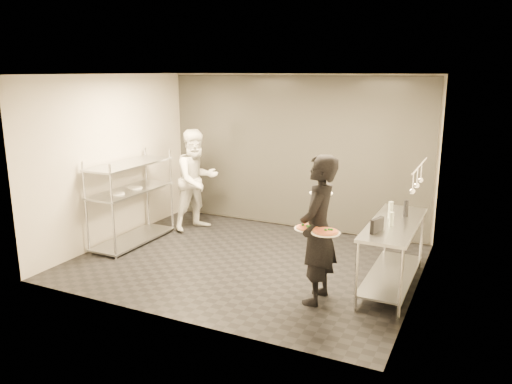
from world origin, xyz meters
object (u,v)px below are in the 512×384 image
at_px(bottle_green, 391,210).
at_px(bottle_dark, 406,208).
at_px(pass_rack, 131,198).
at_px(chef, 197,180).
at_px(pizza_plate_far, 326,232).
at_px(bottle_clear, 391,219).
at_px(waiter, 318,230).
at_px(pizza_plate_near, 308,228).
at_px(pos_monitor, 377,225).
at_px(salad_plate, 321,192).
at_px(prep_counter, 393,244).

height_order(bottle_green, bottle_dark, same).
height_order(pass_rack, chef, chef).
bearing_deg(bottle_dark, pass_rack, -175.58).
relative_size(pizza_plate_far, bottle_clear, 1.83).
relative_size(pass_rack, waiter, 0.85).
bearing_deg(pizza_plate_near, pass_rack, 164.43).
xyz_separation_m(chef, pos_monitor, (3.61, -1.61, 0.09)).
relative_size(chef, bottle_dark, 8.01).
distance_m(pass_rack, waiter, 3.64).
distance_m(pizza_plate_far, salad_plate, 0.67).
bearing_deg(bottle_dark, bottle_green, -135.95).
height_order(pos_monitor, bottle_green, bottle_green).
relative_size(waiter, salad_plate, 6.37).
height_order(pizza_plate_near, bottle_green, bottle_green).
distance_m(pos_monitor, bottle_green, 0.68).
bearing_deg(bottle_clear, pizza_plate_near, -137.73).
xyz_separation_m(bottle_green, bottle_clear, (0.08, -0.37, -0.02)).
xyz_separation_m(chef, bottle_clear, (3.72, -1.30, 0.10)).
height_order(pass_rack, pos_monitor, pass_rack).
xyz_separation_m(pass_rack, waiter, (3.55, -0.79, 0.17)).
height_order(waiter, bottle_dark, waiter).
height_order(pizza_plate_far, salad_plate, salad_plate).
xyz_separation_m(chef, bottle_green, (3.64, -0.93, 0.12)).
height_order(chef, bottle_clear, chef).
height_order(waiter, bottle_green, waiter).
bearing_deg(waiter, bottle_green, 142.73).
bearing_deg(bottle_green, pizza_plate_near, -123.86).
xyz_separation_m(waiter, pizza_plate_far, (0.18, -0.27, 0.08)).
xyz_separation_m(pizza_plate_near, bottle_green, (0.77, 1.14, 0.03)).
relative_size(prep_counter, chef, 0.98).
xyz_separation_m(bottle_clear, bottle_dark, (0.09, 0.54, 0.02)).
relative_size(pos_monitor, bottle_clear, 1.32).
relative_size(pass_rack, chef, 0.87).
distance_m(chef, bottle_green, 3.76).
distance_m(salad_plate, bottle_clear, 0.96).
bearing_deg(pos_monitor, pass_rack, -169.68).
xyz_separation_m(pass_rack, bottle_green, (4.24, 0.17, 0.27)).
distance_m(waiter, pizza_plate_far, 0.33).
bearing_deg(waiter, pos_monitor, 111.40).
bearing_deg(waiter, pizza_plate_near, -24.94).
relative_size(waiter, bottle_clear, 9.94).
xyz_separation_m(salad_plate, bottle_green, (0.75, 0.71, -0.33)).
height_order(pos_monitor, bottle_dark, bottle_dark).
relative_size(pizza_plate_near, pizza_plate_far, 0.92).
bearing_deg(chef, pos_monitor, -90.55).
xyz_separation_m(prep_counter, bottle_green, (-0.09, 0.17, 0.41)).
bearing_deg(chef, salad_plate, -96.03).
relative_size(waiter, pizza_plate_near, 5.93).
height_order(pizza_plate_near, pos_monitor, pos_monitor).
distance_m(chef, pizza_plate_far, 3.81).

